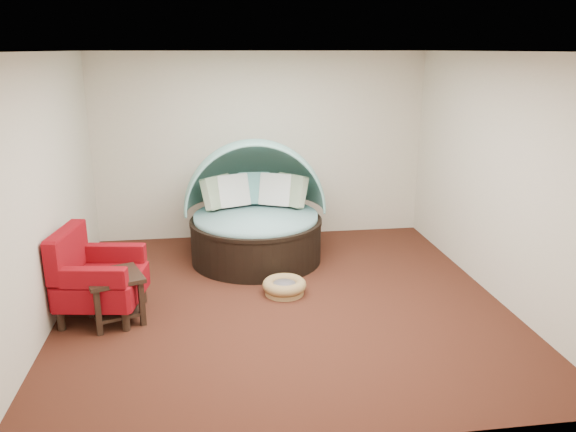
{
  "coord_description": "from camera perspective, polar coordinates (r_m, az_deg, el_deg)",
  "views": [
    {
      "loc": [
        -0.78,
        -5.93,
        2.83
      ],
      "look_at": [
        0.14,
        0.6,
        0.86
      ],
      "focal_mm": 35.0,
      "sensor_mm": 36.0,
      "label": 1
    }
  ],
  "objects": [
    {
      "name": "wall_left",
      "position": [
        6.34,
        -23.56,
        2.22
      ],
      "size": [
        0.0,
        5.0,
        5.0
      ],
      "primitive_type": "plane",
      "rotation": [
        1.57,
        0.0,
        1.57
      ],
      "color": "beige",
      "rests_on": "floor"
    },
    {
      "name": "pet_basket",
      "position": [
        6.77,
        -0.37,
        -7.16
      ],
      "size": [
        0.7,
        0.7,
        0.18
      ],
      "rotation": [
        0.0,
        0.0,
        -0.43
      ],
      "color": "olive",
      "rests_on": "floor"
    },
    {
      "name": "wall_back",
      "position": [
        8.58,
        -2.72,
        7.05
      ],
      "size": [
        5.0,
        0.0,
        5.0
      ],
      "primitive_type": "plane",
      "rotation": [
        1.57,
        0.0,
        0.0
      ],
      "color": "beige",
      "rests_on": "floor"
    },
    {
      "name": "red_armchair",
      "position": [
        6.45,
        -18.99,
        -5.85
      ],
      "size": [
        0.97,
        0.97,
        1.0
      ],
      "rotation": [
        0.0,
        0.0,
        -0.15
      ],
      "color": "black",
      "rests_on": "floor"
    },
    {
      "name": "floor",
      "position": [
        6.61,
        -0.49,
        -8.66
      ],
      "size": [
        5.0,
        5.0,
        0.0
      ],
      "primitive_type": "plane",
      "color": "#451E13",
      "rests_on": "ground"
    },
    {
      "name": "side_table",
      "position": [
        6.3,
        -17.18,
        -7.34
      ],
      "size": [
        0.72,
        0.72,
        0.54
      ],
      "rotation": [
        0.0,
        0.0,
        0.36
      ],
      "color": "black",
      "rests_on": "floor"
    },
    {
      "name": "ceiling",
      "position": [
        5.98,
        -0.55,
        16.38
      ],
      "size": [
        5.0,
        5.0,
        0.0
      ],
      "primitive_type": "plane",
      "rotation": [
        3.14,
        0.0,
        0.0
      ],
      "color": "white",
      "rests_on": "wall_back"
    },
    {
      "name": "canopy_daybed",
      "position": [
        7.74,
        -3.33,
        1.18
      ],
      "size": [
        1.99,
        1.88,
        1.66
      ],
      "rotation": [
        0.0,
        0.0,
        -0.04
      ],
      "color": "black",
      "rests_on": "floor"
    },
    {
      "name": "wall_front",
      "position": [
        3.8,
        4.45,
        -5.5
      ],
      "size": [
        5.0,
        0.0,
        5.0
      ],
      "primitive_type": "plane",
      "rotation": [
        -1.57,
        0.0,
        0.0
      ],
      "color": "beige",
      "rests_on": "floor"
    },
    {
      "name": "wall_right",
      "position": [
        6.92,
        20.5,
        3.68
      ],
      "size": [
        0.0,
        5.0,
        5.0
      ],
      "primitive_type": "plane",
      "rotation": [
        1.57,
        0.0,
        -1.57
      ],
      "color": "beige",
      "rests_on": "floor"
    }
  ]
}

